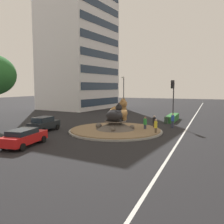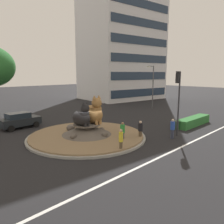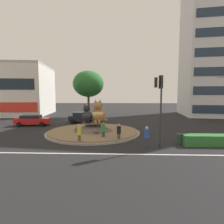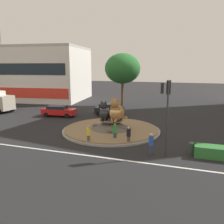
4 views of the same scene
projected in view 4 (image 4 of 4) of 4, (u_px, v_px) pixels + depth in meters
ground_plane at (111, 131)px, 25.19m from camera, size 160.00×160.00×0.00m
lane_centreline at (82, 155)px, 18.38m from camera, size 112.00×0.20×0.01m
roundabout_island at (111, 127)px, 25.12m from camera, size 10.54×10.54×1.26m
cat_statue_black at (105, 113)px, 24.78m from camera, size 1.39×2.22×2.13m
cat_statue_tabby at (117, 112)px, 24.36m from camera, size 1.89×2.69×2.60m
traffic_light_mast at (167, 102)px, 17.44m from camera, size 0.71×0.53×5.90m
shophouse_block at (35, 73)px, 48.86m from camera, size 22.23×15.85×14.62m
broadleaf_tree_behind_island at (123, 69)px, 39.13m from camera, size 6.02×6.02×9.10m
pedestrian_blue_shirt at (151, 144)px, 18.20m from camera, size 0.40×0.40×1.78m
pedestrian_black_shirt at (129, 135)px, 20.59m from camera, size 0.38×0.38×1.68m
pedestrian_yellow_shirt at (88, 134)px, 20.77m from camera, size 0.32×0.32×1.75m
pedestrian_green_shirt at (115, 132)px, 21.72m from camera, size 0.39×0.39×1.68m
sedan_on_far_lane at (59, 111)px, 32.32m from camera, size 4.78×2.41×1.50m
hatchback_near_shophouse at (109, 109)px, 33.05m from camera, size 4.05×2.04×1.66m
litter_bin at (192, 148)px, 18.57m from camera, size 0.56×0.56×0.90m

